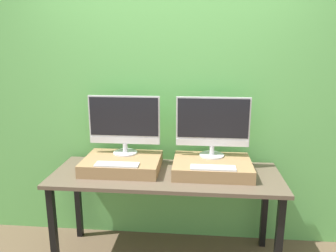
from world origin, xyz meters
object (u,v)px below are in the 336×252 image
(monitor_left, at_px, (124,123))
(keyboard_left, at_px, (117,164))
(monitor_right, at_px, (213,125))
(keyboard_right, at_px, (213,168))

(monitor_left, distance_m, keyboard_left, 0.39)
(monitor_right, distance_m, keyboard_right, 0.39)
(monitor_right, xyz_separation_m, keyboard_right, (0.00, -0.29, -0.26))
(keyboard_left, distance_m, keyboard_right, 0.73)
(keyboard_left, relative_size, monitor_right, 0.57)
(monitor_right, height_order, keyboard_right, monitor_right)
(monitor_left, bearing_deg, monitor_right, 0.00)
(keyboard_left, bearing_deg, monitor_right, 21.71)
(monitor_left, relative_size, keyboard_right, 1.77)
(keyboard_left, bearing_deg, monitor_left, 90.00)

